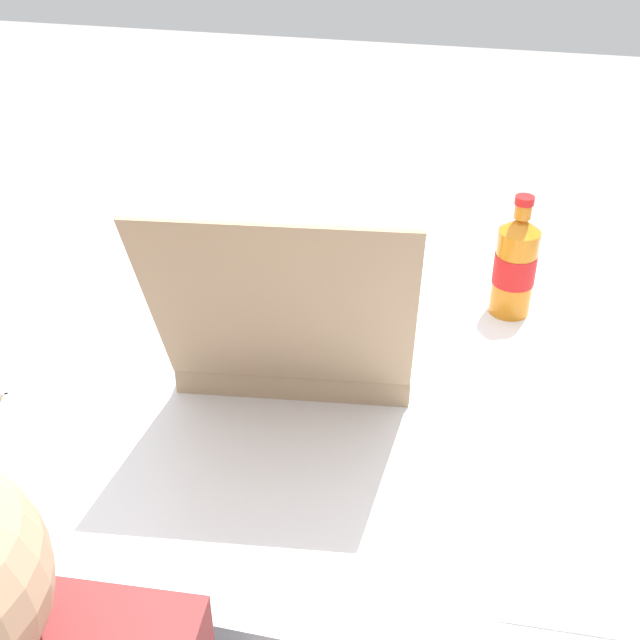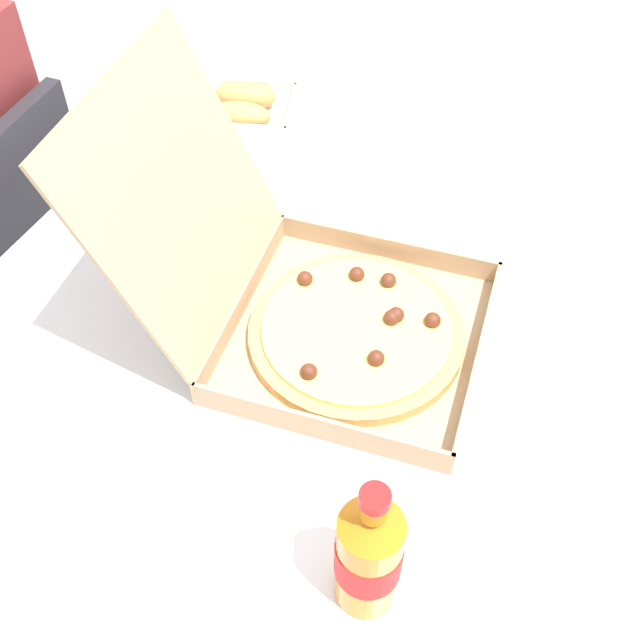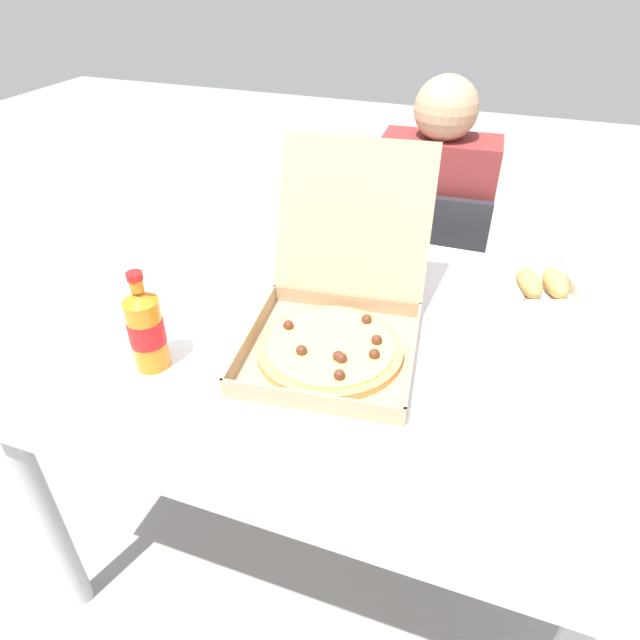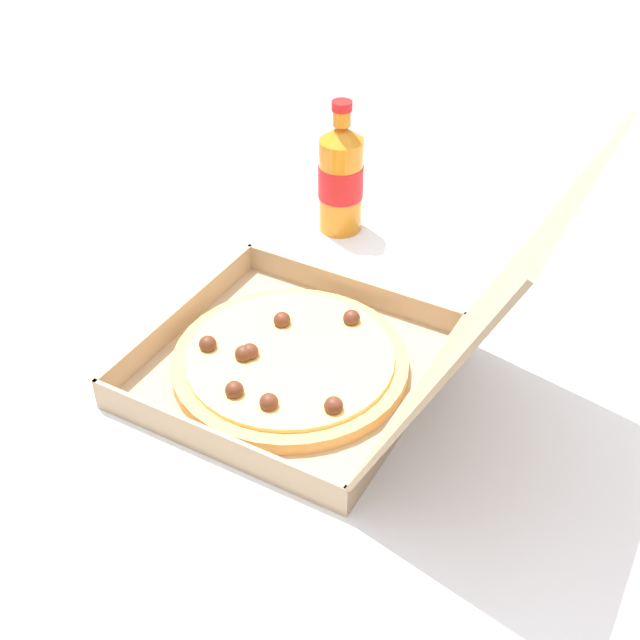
% 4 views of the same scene
% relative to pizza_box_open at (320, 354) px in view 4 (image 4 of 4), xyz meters
% --- Properties ---
extents(dining_table, '(1.25, 1.01, 0.73)m').
position_rel_pizza_box_open_xyz_m(dining_table, '(-0.02, 0.04, -0.12)').
color(dining_table, white).
rests_on(dining_table, ground_plane).
extents(pizza_box_open, '(0.42, 0.55, 0.37)m').
position_rel_pizza_box_open_xyz_m(pizza_box_open, '(0.00, 0.00, 0.00)').
color(pizza_box_open, tan).
rests_on(pizza_box_open, dining_table).
extents(cola_bottle, '(0.07, 0.07, 0.22)m').
position_rel_pizza_box_open_xyz_m(cola_bottle, '(-0.33, -0.20, 0.04)').
color(cola_bottle, orange).
rests_on(cola_bottle, dining_table).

